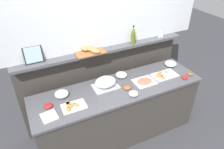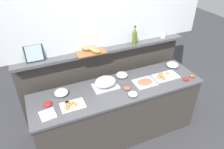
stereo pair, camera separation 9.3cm
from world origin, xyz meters
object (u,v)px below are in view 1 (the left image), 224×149
Objects in this scene: glass_bowl_small at (134,94)px; olive_oil_bottle at (133,36)px; glass_bowl_medium at (62,94)px; condiment_bowl_red at (48,106)px; bread_basket at (89,50)px; condiment_bowl_teal at (127,87)px; sandwich_platter_side at (164,75)px; cold_cuts_platter at (145,81)px; condiment_bowl_dark at (185,77)px; serving_cloche at (106,82)px; pepper_shaker at (162,34)px; sandwich_platter_rear at (73,106)px; condiment_bowl_cream at (190,74)px; framed_picture at (33,55)px; napkin_stack at (49,116)px; glass_bowl_extra at (121,75)px; salt_shaker at (160,35)px; glass_bowl_large at (171,64)px.

olive_oil_bottle reaches higher than glass_bowl_small.
glass_bowl_medium is 0.24m from condiment_bowl_red.
condiment_bowl_teal is at bearing -57.78° from bread_basket.
sandwich_platter_side reaches higher than cold_cuts_platter.
condiment_bowl_dark is 0.32× the size of olive_oil_bottle.
pepper_shaker is at bearing 16.92° from serving_cloche.
bread_basket is (-1.17, 0.65, 0.40)m from condiment_bowl_dark.
sandwich_platter_rear reaches higher than condiment_bowl_dark.
condiment_bowl_cream is (0.70, -0.13, 0.01)m from cold_cuts_platter.
glass_bowl_medium is 0.59m from framed_picture.
framed_picture is (0.01, 0.62, 0.48)m from napkin_stack.
glass_bowl_extra is 0.58m from bread_basket.
salt_shaker is at bearing 41.06° from cold_cuts_platter.
condiment_bowl_dark is at bearing -3.80° from sandwich_platter_rear.
condiment_bowl_dark is at bearing -166.53° from condiment_bowl_cream.
sandwich_platter_rear is 1.67m from glass_bowl_large.
olive_oil_bottle is at bearing -2.73° from framed_picture.
condiment_bowl_teal is at bearing 170.55° from condiment_bowl_dark.
salt_shaker is (0.82, 0.65, 0.40)m from glass_bowl_small.
napkin_stack is at bearing -170.92° from glass_bowl_large.
salt_shaker reaches higher than condiment_bowl_cream.
condiment_bowl_teal is 1.08m from pepper_shaker.
condiment_bowl_red is 0.65m from framed_picture.
serving_cloche is 1.93× the size of glass_bowl_medium.
cold_cuts_platter is 0.74× the size of bread_basket.
glass_bowl_extra is at bearing 77.75° from condiment_bowl_teal.
glass_bowl_large is at bearing -76.47° from salt_shaker.
pepper_shaker is (1.12, 0.34, 0.35)m from serving_cloche.
glass_bowl_extra is (0.30, 0.13, -0.04)m from serving_cloche.
condiment_bowl_dark is 0.94m from olive_oil_bottle.
cold_cuts_platter is 1.31m from condiment_bowl_red.
pepper_shaker is (0.59, 0.47, 0.41)m from cold_cuts_platter.
glass_bowl_medium is 0.69m from bread_basket.
olive_oil_bottle reaches higher than sandwich_platter_rear.
salt_shaker is at bearing 104.87° from condiment_bowl_cream.
glass_bowl_small is 0.71× the size of napkin_stack.
glass_bowl_large is 1.30m from bread_basket.
serving_cloche is 1.14m from glass_bowl_large.
condiment_bowl_dark is 1.89m from condiment_bowl_red.
glass_bowl_medium is 1.62× the size of condiment_bowl_teal.
condiment_bowl_cream is at bearing -41.47° from olive_oil_bottle.
serving_cloche is at bearing 165.99° from cold_cuts_platter.
condiment_bowl_dark is 2.06m from framed_picture.
condiment_bowl_red reaches higher than condiment_bowl_cream.
serving_cloche is 3.95× the size of condiment_bowl_cream.
pepper_shaker reaches higher than bread_basket.
bread_basket reaches higher than condiment_bowl_teal.
sandwich_platter_side and sandwich_platter_rear have the same top height.
glass_bowl_extra is at bearing -165.31° from pepper_shaker.
sandwich_platter_side is at bearing 141.43° from condiment_bowl_dark.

